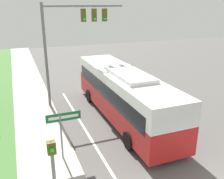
# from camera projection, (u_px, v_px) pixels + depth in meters

# --- Properties ---
(bus) EXTENTS (2.74, 11.69, 3.40)m
(bus) POSITION_uv_depth(u_px,v_px,m) (123.00, 92.00, 16.23)
(bus) COLOR red
(bus) RESTS_ON ground_plane
(signal_gantry) EXTENTS (5.87, 0.41, 7.39)m
(signal_gantry) POSITION_uv_depth(u_px,v_px,m) (71.00, 32.00, 17.60)
(signal_gantry) COLOR slate
(signal_gantry) RESTS_ON ground_plane
(pedestrian_signal) EXTENTS (0.28, 0.34, 3.03)m
(pedestrian_signal) POSITION_uv_depth(u_px,v_px,m) (53.00, 167.00, 8.43)
(pedestrian_signal) COLOR slate
(pedestrian_signal) RESTS_ON ground_plane
(street_sign) EXTENTS (1.65, 0.08, 2.53)m
(street_sign) POSITION_uv_depth(u_px,v_px,m) (63.00, 125.00, 11.78)
(street_sign) COLOR slate
(street_sign) RESTS_ON ground_plane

